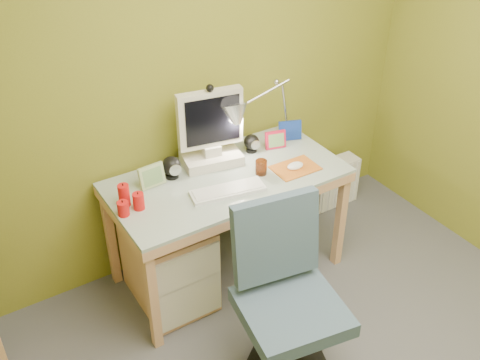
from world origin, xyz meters
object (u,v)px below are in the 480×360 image
monitor (210,121)px  desk (228,226)px  task_chair (292,309)px  radiator (334,182)px  desk_lamp (275,96)px

monitor → desk: bearing=-79.6°
desk → monitor: monitor is taller
task_chair → radiator: (1.20, 1.07, -0.31)m
desk → task_chair: task_chair is taller
desk_lamp → radiator: 1.05m
desk → task_chair: (-0.15, -0.84, 0.13)m
desk → radiator: bearing=12.3°
task_chair → radiator: task_chair is taller
monitor → task_chair: monitor is taller
monitor → desk_lamp: bearing=10.4°
desk → desk_lamp: size_ratio=2.15×
desk → desk_lamp: desk_lamp is taller
desk_lamp → task_chair: size_ratio=0.65×
desk → desk_lamp: bearing=21.7°
desk → task_chair: bearing=-100.1°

